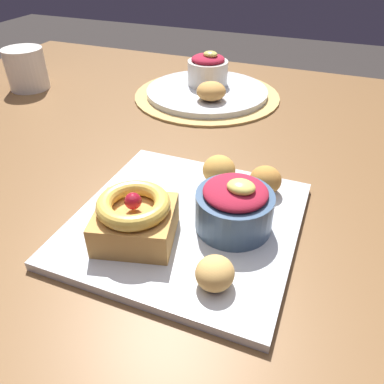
% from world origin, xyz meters
% --- Properties ---
extents(dining_table, '(1.42, 1.06, 0.73)m').
position_xyz_m(dining_table, '(0.00, 0.00, 0.65)').
color(dining_table, brown).
rests_on(dining_table, ground_plane).
extents(woven_placemat, '(0.32, 0.32, 0.00)m').
position_xyz_m(woven_placemat, '(-0.07, 0.26, 0.73)').
color(woven_placemat, tan).
rests_on(woven_placemat, dining_table).
extents(front_plate, '(0.27, 0.27, 0.01)m').
position_xyz_m(front_plate, '(0.06, -0.16, 0.74)').
color(front_plate, silver).
rests_on(front_plate, dining_table).
extents(cake_slice, '(0.11, 0.10, 0.06)m').
position_xyz_m(cake_slice, '(0.02, -0.22, 0.77)').
color(cake_slice, '#C68E47').
rests_on(cake_slice, front_plate).
extents(berry_ramekin, '(0.09, 0.09, 0.07)m').
position_xyz_m(berry_ramekin, '(0.12, -0.15, 0.77)').
color(berry_ramekin, '#3D5675').
rests_on(berry_ramekin, front_plate).
extents(fritter_front, '(0.05, 0.05, 0.04)m').
position_xyz_m(fritter_front, '(0.07, -0.07, 0.76)').
color(fritter_front, gold).
rests_on(fritter_front, front_plate).
extents(fritter_middle, '(0.04, 0.04, 0.03)m').
position_xyz_m(fritter_middle, '(0.13, -0.25, 0.76)').
color(fritter_middle, tan).
rests_on(fritter_middle, front_plate).
extents(fritter_back, '(0.04, 0.04, 0.04)m').
position_xyz_m(fritter_back, '(0.14, -0.07, 0.76)').
color(fritter_back, '#BC7F38').
rests_on(fritter_back, front_plate).
extents(back_plate, '(0.27, 0.27, 0.01)m').
position_xyz_m(back_plate, '(-0.07, 0.26, 0.74)').
color(back_plate, silver).
rests_on(back_plate, woven_placemat).
extents(back_ramekin, '(0.09, 0.09, 0.07)m').
position_xyz_m(back_ramekin, '(-0.08, 0.29, 0.78)').
color(back_ramekin, silver).
rests_on(back_ramekin, back_plate).
extents(back_pastry, '(0.06, 0.06, 0.04)m').
position_xyz_m(back_pastry, '(-0.04, 0.21, 0.77)').
color(back_pastry, '#C68E47').
rests_on(back_pastry, back_plate).
extents(coffee_mug, '(0.09, 0.09, 0.09)m').
position_xyz_m(coffee_mug, '(-0.47, 0.16, 0.78)').
color(coffee_mug, silver).
rests_on(coffee_mug, dining_table).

